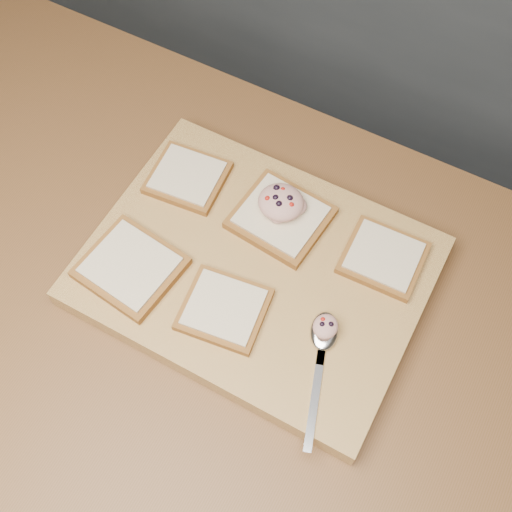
{
  "coord_description": "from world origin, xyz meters",
  "views": [
    {
      "loc": [
        0.12,
        -0.31,
        1.76
      ],
      "look_at": [
        -0.08,
        0.07,
        0.97
      ],
      "focal_mm": 45.0,
      "sensor_mm": 36.0,
      "label": 1
    }
  ],
  "objects": [
    {
      "name": "ground",
      "position": [
        0.0,
        0.0,
        0.0
      ],
      "size": [
        4.0,
        4.0,
        0.0
      ],
      "primitive_type": "plane",
      "color": "#515459",
      "rests_on": "ground"
    },
    {
      "name": "spoon_salad",
      "position": [
        0.05,
        0.02,
        0.96
      ],
      "size": [
        0.03,
        0.04,
        0.02
      ],
      "color": "tan",
      "rests_on": "spoon"
    },
    {
      "name": "bread_far_left",
      "position": [
        -0.25,
        0.15,
        0.95
      ],
      "size": [
        0.12,
        0.11,
        0.02
      ],
      "color": "brown",
      "rests_on": "cutting_board"
    },
    {
      "name": "cutting_board",
      "position": [
        -0.08,
        0.07,
        0.92
      ],
      "size": [
        0.48,
        0.36,
        0.04
      ],
      "primitive_type": "cube",
      "color": "tan",
      "rests_on": "island_counter"
    },
    {
      "name": "tuna_salad_dollop",
      "position": [
        -0.09,
        0.16,
        0.97
      ],
      "size": [
        0.07,
        0.06,
        0.03
      ],
      "color": "tan",
      "rests_on": "bread_far_center"
    },
    {
      "name": "bread_far_center",
      "position": [
        -0.09,
        0.15,
        0.95
      ],
      "size": [
        0.14,
        0.13,
        0.02
      ],
      "color": "brown",
      "rests_on": "cutting_board"
    },
    {
      "name": "bread_far_right",
      "position": [
        0.07,
        0.16,
        0.95
      ],
      "size": [
        0.11,
        0.11,
        0.02
      ],
      "color": "brown",
      "rests_on": "cutting_board"
    },
    {
      "name": "spoon",
      "position": [
        0.05,
        0.01,
        0.94
      ],
      "size": [
        0.08,
        0.19,
        0.01
      ],
      "color": "silver",
      "rests_on": "cutting_board"
    },
    {
      "name": "bread_near_center",
      "position": [
        -0.09,
        -0.02,
        0.95
      ],
      "size": [
        0.12,
        0.12,
        0.02
      ],
      "color": "brown",
      "rests_on": "cutting_board"
    },
    {
      "name": "island_counter",
      "position": [
        0.0,
        0.0,
        0.45
      ],
      "size": [
        2.0,
        0.8,
        0.9
      ],
      "color": "slate",
      "rests_on": "ground"
    },
    {
      "name": "bread_near_left",
      "position": [
        -0.23,
        -0.02,
        0.95
      ],
      "size": [
        0.14,
        0.13,
        0.02
      ],
      "color": "brown",
      "rests_on": "cutting_board"
    }
  ]
}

